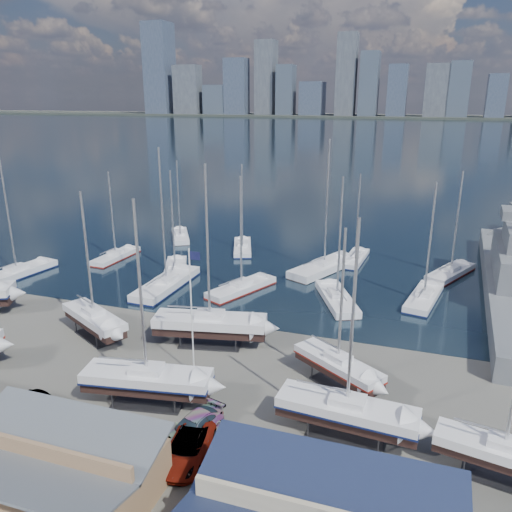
% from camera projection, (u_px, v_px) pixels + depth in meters
% --- Properties ---
extents(ground, '(1400.00, 1400.00, 0.00)m').
position_uv_depth(ground, '(175.00, 369.00, 43.92)').
color(ground, '#605E59').
rests_on(ground, ground).
extents(water, '(1400.00, 600.00, 0.40)m').
position_uv_depth(water, '(395.00, 134.00, 324.19)').
color(water, '#172A35').
rests_on(water, ground).
extents(far_shore, '(1400.00, 80.00, 2.20)m').
position_uv_depth(far_shore, '(409.00, 117.00, 558.84)').
color(far_shore, '#2D332D').
rests_on(far_shore, ground).
extents(skyline, '(639.14, 43.80, 107.69)m').
position_uv_depth(skyline, '(405.00, 81.00, 543.96)').
color(skyline, '#475166').
rests_on(skyline, far_shore).
extents(shed_grey, '(12.60, 8.40, 4.17)m').
position_uv_depth(shed_grey, '(46.00, 472.00, 28.80)').
color(shed_grey, '#8C6B4C').
rests_on(shed_grey, ground).
extents(sailboat_cradle_2, '(9.05, 6.37, 14.66)m').
position_uv_depth(sailboat_cradle_2, '(94.00, 319.00, 49.05)').
color(sailboat_cradle_2, '#2D2D33').
rests_on(sailboat_cradle_2, ground).
extents(sailboat_cradle_3, '(10.37, 4.42, 16.22)m').
position_uv_depth(sailboat_cradle_3, '(147.00, 380.00, 38.37)').
color(sailboat_cradle_3, '#2D2D33').
rests_on(sailboat_cradle_3, ground).
extents(sailboat_cradle_4, '(11.08, 5.06, 17.35)m').
position_uv_depth(sailboat_cradle_4, '(210.00, 324.00, 47.60)').
color(sailboat_cradle_4, '#2D2D33').
rests_on(sailboat_cradle_4, ground).
extents(sailboat_cradle_5, '(9.97, 3.46, 15.84)m').
position_uv_depth(sailboat_cradle_5, '(347.00, 411.00, 34.52)').
color(sailboat_cradle_5, '#2D2D33').
rests_on(sailboat_cradle_5, ground).
extents(sailboat_cradle_6, '(8.14, 6.50, 13.52)m').
position_uv_depth(sailboat_cradle_6, '(338.00, 365.00, 40.69)').
color(sailboat_cradle_6, '#2D2D33').
rests_on(sailboat_cradle_6, ground).
extents(sailboat_cradle_7, '(8.39, 3.79, 13.43)m').
position_uv_depth(sailboat_cradle_7, '(504.00, 453.00, 30.63)').
color(sailboat_cradle_7, '#2D2D33').
rests_on(sailboat_cradle_7, ground).
extents(sailboat_moored_0, '(4.83, 11.31, 16.38)m').
position_uv_depth(sailboat_moored_0, '(17.00, 274.00, 66.31)').
color(sailboat_moored_0, black).
rests_on(sailboat_moored_0, water).
extents(sailboat_moored_1, '(3.11, 9.16, 13.48)m').
position_uv_depth(sailboat_moored_1, '(116.00, 257.00, 73.46)').
color(sailboat_moored_1, black).
rests_on(sailboat_moored_1, water).
extents(sailboat_moored_2, '(6.68, 9.17, 13.73)m').
position_uv_depth(sailboat_moored_2, '(180.00, 237.00, 84.02)').
color(sailboat_moored_2, black).
rests_on(sailboat_moored_2, water).
extents(sailboat_moored_3, '(3.72, 12.24, 18.17)m').
position_uv_depth(sailboat_moored_3, '(167.00, 286.00, 62.26)').
color(sailboat_moored_3, black).
rests_on(sailboat_moored_3, water).
extents(sailboat_moored_4, '(6.29, 9.92, 14.56)m').
position_uv_depth(sailboat_moored_4, '(175.00, 271.00, 67.66)').
color(sailboat_moored_4, black).
rests_on(sailboat_moored_4, water).
extents(sailboat_moored_5, '(5.61, 9.67, 13.95)m').
position_uv_depth(sailboat_moored_5, '(243.00, 248.00, 77.70)').
color(sailboat_moored_5, black).
rests_on(sailboat_moored_5, water).
extents(sailboat_moored_6, '(6.66, 10.21, 14.88)m').
position_uv_depth(sailboat_moored_6, '(241.00, 289.00, 61.26)').
color(sailboat_moored_6, black).
rests_on(sailboat_moored_6, water).
extents(sailboat_moored_7, '(8.29, 12.62, 18.59)m').
position_uv_depth(sailboat_moored_7, '(324.00, 269.00, 68.46)').
color(sailboat_moored_7, black).
rests_on(sailboat_moored_7, water).
extents(sailboat_moored_8, '(3.20, 9.07, 13.30)m').
position_uv_depth(sailboat_moored_8, '(355.00, 259.00, 72.38)').
color(sailboat_moored_8, black).
rests_on(sailboat_moored_8, water).
extents(sailboat_moored_9, '(6.81, 10.44, 15.36)m').
position_uv_depth(sailboat_moored_9, '(337.00, 300.00, 57.96)').
color(sailboat_moored_9, black).
rests_on(sailboat_moored_9, water).
extents(sailboat_moored_10, '(4.64, 10.18, 14.70)m').
position_uv_depth(sailboat_moored_10, '(424.00, 299.00, 58.23)').
color(sailboat_moored_10, black).
rests_on(sailboat_moored_10, water).
extents(sailboat_moored_11, '(6.82, 9.97, 14.62)m').
position_uv_depth(sailboat_moored_11, '(450.00, 274.00, 66.57)').
color(sailboat_moored_11, black).
rests_on(sailboat_moored_11, water).
extents(car_b, '(4.27, 2.09, 1.35)m').
position_uv_depth(car_b, '(40.00, 404.00, 37.74)').
color(car_b, gray).
rests_on(car_b, ground).
extents(car_c, '(3.35, 6.05, 1.60)m').
position_uv_depth(car_c, '(187.00, 448.00, 32.78)').
color(car_c, gray).
rests_on(car_c, ground).
extents(car_d, '(3.48, 5.73, 1.55)m').
position_uv_depth(car_d, '(193.00, 427.00, 34.89)').
color(car_d, gray).
rests_on(car_d, ground).
extents(flagpole, '(1.01, 0.12, 11.38)m').
position_uv_depth(flagpole, '(192.00, 305.00, 40.98)').
color(flagpole, white).
rests_on(flagpole, ground).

